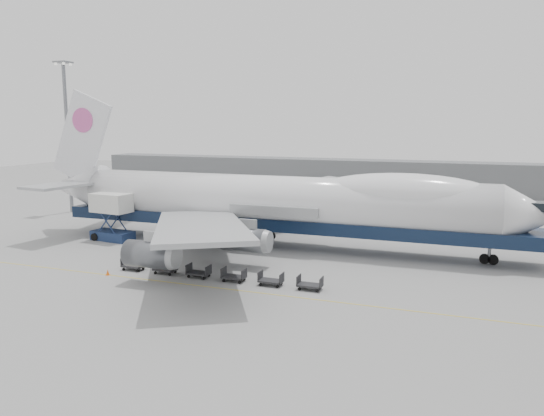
% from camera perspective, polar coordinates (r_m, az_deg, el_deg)
% --- Properties ---
extents(ground, '(260.00, 260.00, 0.00)m').
position_cam_1_polar(ground, '(56.25, -3.82, -6.75)').
color(ground, gray).
rests_on(ground, ground).
extents(apron_line, '(60.00, 0.15, 0.01)m').
position_cam_1_polar(apron_line, '(51.06, -6.59, -8.45)').
color(apron_line, gold).
rests_on(apron_line, ground).
extents(hangar, '(110.00, 8.00, 7.00)m').
position_cam_1_polar(hangar, '(124.17, 5.12, 3.68)').
color(hangar, slate).
rests_on(hangar, ground).
extents(floodlight_mast, '(2.40, 2.40, 25.43)m').
position_cam_1_polar(floodlight_mast, '(97.43, -21.17, 7.92)').
color(floodlight_mast, slate).
rests_on(floodlight_mast, ground).
extents(airliner, '(67.00, 55.30, 19.98)m').
position_cam_1_polar(airliner, '(65.74, 0.89, 0.63)').
color(airliner, white).
rests_on(airliner, ground).
extents(catering_truck, '(5.88, 4.37, 6.23)m').
position_cam_1_polar(catering_truck, '(72.76, -16.85, -0.66)').
color(catering_truck, navy).
rests_on(catering_truck, ground).
extents(traffic_cone, '(0.40, 0.40, 0.58)m').
position_cam_1_polar(traffic_cone, '(57.02, -17.26, -6.64)').
color(traffic_cone, '#F5620C').
rests_on(traffic_cone, ground).
extents(dolly_0, '(2.30, 1.35, 1.30)m').
position_cam_1_polar(dolly_0, '(58.13, -14.69, -5.96)').
color(dolly_0, '#2D2D30').
rests_on(dolly_0, ground).
extents(dolly_1, '(2.30, 1.35, 1.30)m').
position_cam_1_polar(dolly_1, '(56.06, -11.41, -6.40)').
color(dolly_1, '#2D2D30').
rests_on(dolly_1, ground).
extents(dolly_2, '(2.30, 1.35, 1.30)m').
position_cam_1_polar(dolly_2, '(54.18, -7.89, -6.86)').
color(dolly_2, '#2D2D30').
rests_on(dolly_2, ground).
extents(dolly_3, '(2.30, 1.35, 1.30)m').
position_cam_1_polar(dolly_3, '(52.52, -4.12, -7.31)').
color(dolly_3, '#2D2D30').
rests_on(dolly_3, ground).
extents(dolly_4, '(2.30, 1.35, 1.30)m').
position_cam_1_polar(dolly_4, '(51.11, -0.12, -7.76)').
color(dolly_4, '#2D2D30').
rests_on(dolly_4, ground).
extents(dolly_5, '(2.30, 1.35, 1.30)m').
position_cam_1_polar(dolly_5, '(49.95, 4.10, -8.19)').
color(dolly_5, '#2D2D30').
rests_on(dolly_5, ground).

